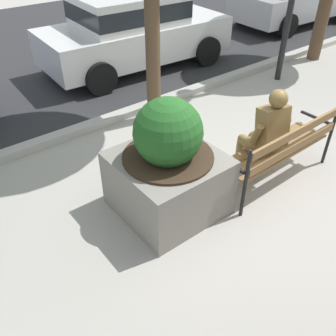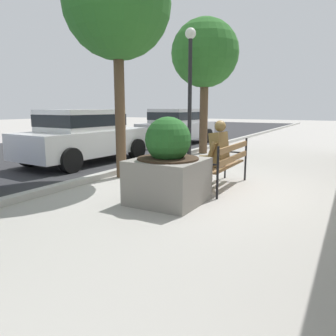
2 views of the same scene
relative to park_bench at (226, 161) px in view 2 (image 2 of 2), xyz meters
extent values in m
plane|color=#ADA8A0|center=(-0.30, -0.10, -0.54)|extent=(80.00, 80.00, 0.00)
cube|color=#B2AFA8|center=(-0.30, 2.80, -0.48)|extent=(60.00, 0.20, 0.12)
cube|color=olive|center=(0.00, -0.07, -0.09)|extent=(1.70, 0.13, 0.04)
cube|color=olive|center=(0.00, 0.11, -0.09)|extent=(1.70, 0.13, 0.04)
cube|color=olive|center=(0.00, 0.29, -0.09)|extent=(1.70, 0.13, 0.04)
cube|color=olive|center=(0.00, -0.16, 0.08)|extent=(1.70, 0.06, 0.11)
cube|color=olive|center=(0.00, -0.16, 0.30)|extent=(1.70, 0.06, 0.11)
cylinder|color=black|center=(-0.88, 0.30, -0.32)|extent=(0.04, 0.04, 0.45)
cylinder|color=black|center=(-0.88, -0.17, -0.07)|extent=(0.04, 0.04, 0.95)
cube|color=black|center=(-0.88, 0.10, 0.08)|extent=(0.04, 0.48, 0.03)
cylinder|color=black|center=(0.88, 0.32, -0.32)|extent=(0.04, 0.04, 0.45)
cylinder|color=black|center=(0.88, -0.15, -0.07)|extent=(0.04, 0.04, 0.95)
cube|color=black|center=(0.88, 0.12, 0.08)|extent=(0.04, 0.48, 0.03)
cube|color=olive|center=(-0.18, 0.17, 0.02)|extent=(0.39, 0.37, 0.16)
cube|color=olive|center=(-0.20, 0.07, 0.34)|extent=(0.40, 0.35, 0.55)
sphere|color=olive|center=(-0.20, 0.06, 0.72)|extent=(0.22, 0.22, 0.22)
cylinder|color=olive|center=(-0.42, 0.13, 0.29)|extent=(0.12, 0.19, 0.29)
cylinder|color=olive|center=(-0.40, 0.27, 0.12)|extent=(0.12, 0.28, 0.10)
cylinder|color=olive|center=(0.02, 0.05, 0.29)|extent=(0.12, 0.19, 0.29)
cylinder|color=olive|center=(0.05, 0.19, 0.12)|extent=(0.12, 0.28, 0.10)
cylinder|color=olive|center=(-0.25, 0.32, -0.02)|extent=(0.19, 0.38, 0.14)
cylinder|color=olive|center=(-0.22, 0.50, -0.29)|extent=(0.11, 0.11, 0.50)
cube|color=olive|center=(-0.21, 0.56, -0.51)|extent=(0.15, 0.26, 0.07)
cylinder|color=olive|center=(-0.07, 0.29, -0.02)|extent=(0.19, 0.38, 0.14)
cylinder|color=olive|center=(-0.04, 0.47, -0.29)|extent=(0.11, 0.11, 0.50)
cube|color=olive|center=(-0.03, 0.53, -0.51)|extent=(0.15, 0.26, 0.07)
cube|color=olive|center=(0.10, 0.55, -0.46)|extent=(0.31, 0.22, 0.16)
cube|color=gray|center=(-1.48, 0.49, -0.17)|extent=(1.16, 1.16, 0.75)
cylinder|color=#38281C|center=(-1.48, 0.49, 0.22)|extent=(1.04, 1.04, 0.03)
sphere|color=#235B23|center=(-1.48, 0.49, 0.54)|extent=(0.77, 0.77, 0.77)
cylinder|color=brown|center=(-0.22, 2.47, 0.95)|extent=(0.23, 0.23, 2.99)
sphere|color=#2D6B28|center=(-0.22, 2.47, 3.26)|extent=(2.34, 2.34, 2.34)
cylinder|color=brown|center=(4.49, 2.46, 0.78)|extent=(0.29, 0.29, 2.64)
sphere|color=#2D6B28|center=(4.49, 2.46, 2.90)|extent=(2.30, 2.30, 2.30)
cube|color=silver|center=(0.90, 4.65, 0.07)|extent=(4.18, 1.90, 0.70)
cube|color=silver|center=(0.75, 4.66, 0.72)|extent=(2.21, 1.67, 0.60)
cube|color=black|center=(0.75, 4.66, 0.72)|extent=(2.22, 1.69, 0.33)
cylinder|color=black|center=(2.28, 5.43, -0.22)|extent=(0.65, 0.25, 0.64)
cylinder|color=black|center=(2.19, 3.73, -0.22)|extent=(0.65, 0.25, 0.64)
cylinder|color=black|center=(-0.39, 5.56, -0.22)|extent=(0.65, 0.25, 0.64)
cylinder|color=black|center=(-0.47, 3.87, -0.22)|extent=(0.65, 0.25, 0.64)
cube|color=#B7B7BC|center=(6.65, 4.65, 0.07)|extent=(4.18, 1.90, 0.70)
cube|color=#B7B7BC|center=(6.50, 4.66, 0.72)|extent=(2.21, 1.67, 0.60)
cube|color=black|center=(6.50, 4.66, 0.72)|extent=(2.22, 1.69, 0.33)
cylinder|color=black|center=(8.02, 5.43, -0.22)|extent=(0.65, 0.25, 0.64)
cylinder|color=black|center=(7.94, 3.73, -0.22)|extent=(0.65, 0.25, 0.64)
cylinder|color=black|center=(5.36, 5.56, -0.22)|extent=(0.65, 0.25, 0.64)
cylinder|color=black|center=(5.27, 3.87, -0.22)|extent=(0.65, 0.25, 0.64)
cylinder|color=black|center=(2.83, 2.20, 1.26)|extent=(0.12, 0.12, 3.60)
sphere|color=silver|center=(2.83, 2.20, 3.20)|extent=(0.32, 0.32, 0.32)
camera|label=1|loc=(-3.60, -2.20, 2.59)|focal=39.42mm
camera|label=2|loc=(-6.19, -2.20, 1.07)|focal=34.73mm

